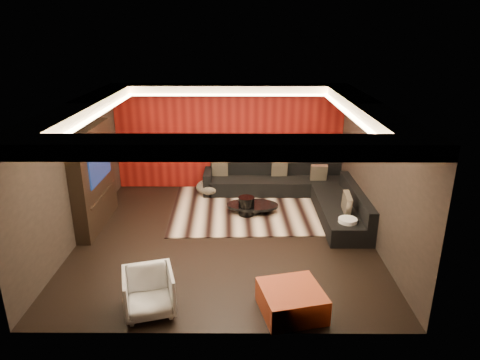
{
  "coord_description": "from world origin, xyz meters",
  "views": [
    {
      "loc": [
        0.35,
        -8.03,
        4.16
      ],
      "look_at": [
        0.3,
        0.6,
        1.05
      ],
      "focal_mm": 32.0,
      "sensor_mm": 36.0,
      "label": 1
    }
  ],
  "objects_px": {
    "drum_stool": "(246,206)",
    "orange_ottoman": "(291,301)",
    "armchair": "(149,292)",
    "white_side_table": "(347,229)",
    "sectional_sofa": "(298,193)",
    "coffee_table": "(252,208)"
  },
  "relations": [
    {
      "from": "drum_stool",
      "to": "sectional_sofa",
      "type": "relative_size",
      "value": 0.12
    },
    {
      "from": "coffee_table",
      "to": "white_side_table",
      "type": "distance_m",
      "value": 2.34
    },
    {
      "from": "armchair",
      "to": "sectional_sofa",
      "type": "height_order",
      "value": "sectional_sofa"
    },
    {
      "from": "drum_stool",
      "to": "armchair",
      "type": "distance_m",
      "value": 3.88
    },
    {
      "from": "coffee_table",
      "to": "armchair",
      "type": "xyz_separation_m",
      "value": [
        -1.66,
        -3.72,
        0.23
      ]
    },
    {
      "from": "white_side_table",
      "to": "armchair",
      "type": "bearing_deg",
      "value": -146.34
    },
    {
      "from": "drum_stool",
      "to": "sectional_sofa",
      "type": "bearing_deg",
      "value": 31.58
    },
    {
      "from": "drum_stool",
      "to": "white_side_table",
      "type": "distance_m",
      "value": 2.38
    },
    {
      "from": "white_side_table",
      "to": "sectional_sofa",
      "type": "distance_m",
      "value": 2.13
    },
    {
      "from": "orange_ottoman",
      "to": "sectional_sofa",
      "type": "distance_m",
      "value": 4.41
    },
    {
      "from": "orange_ottoman",
      "to": "drum_stool",
      "type": "bearing_deg",
      "value": 100.45
    },
    {
      "from": "drum_stool",
      "to": "white_side_table",
      "type": "xyz_separation_m",
      "value": [
        2.05,
        -1.19,
        0.0
      ]
    },
    {
      "from": "drum_stool",
      "to": "orange_ottoman",
      "type": "height_order",
      "value": "drum_stool"
    },
    {
      "from": "armchair",
      "to": "coffee_table",
      "type": "bearing_deg",
      "value": 50.1
    },
    {
      "from": "sectional_sofa",
      "to": "white_side_table",
      "type": "bearing_deg",
      "value": -68.91
    },
    {
      "from": "armchair",
      "to": "sectional_sofa",
      "type": "xyz_separation_m",
      "value": [
        2.81,
        4.36,
        -0.08
      ]
    },
    {
      "from": "white_side_table",
      "to": "sectional_sofa",
      "type": "height_order",
      "value": "sectional_sofa"
    },
    {
      "from": "drum_stool",
      "to": "armchair",
      "type": "relative_size",
      "value": 0.57
    },
    {
      "from": "sectional_sofa",
      "to": "armchair",
      "type": "bearing_deg",
      "value": -122.75
    },
    {
      "from": "orange_ottoman",
      "to": "white_side_table",
      "type": "bearing_deg",
      "value": 59.63
    },
    {
      "from": "white_side_table",
      "to": "orange_ottoman",
      "type": "relative_size",
      "value": 0.53
    },
    {
      "from": "coffee_table",
      "to": "white_side_table",
      "type": "xyz_separation_m",
      "value": [
        1.91,
        -1.34,
        0.12
      ]
    }
  ]
}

